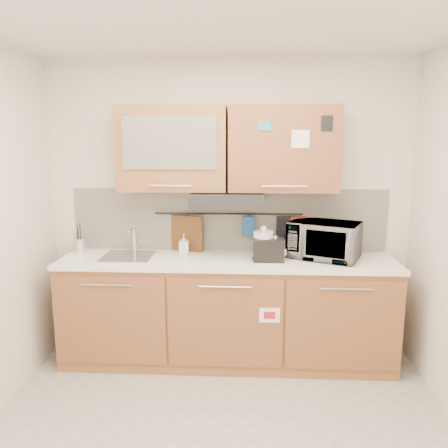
# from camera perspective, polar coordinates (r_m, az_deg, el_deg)

# --- Properties ---
(wall_back) EXTENTS (3.20, 0.00, 3.20)m
(wall_back) POSITION_cam_1_polar(r_m,az_deg,el_deg) (3.92, 0.59, 2.03)
(wall_back) COLOR silver
(wall_back) RESTS_ON ground
(base_cabinet) EXTENTS (2.80, 0.64, 0.88)m
(base_cabinet) POSITION_cam_1_polar(r_m,az_deg,el_deg) (3.86, 0.37, -11.91)
(base_cabinet) COLOR #AA6E3C
(base_cabinet) RESTS_ON floor
(countertop) EXTENTS (2.82, 0.62, 0.04)m
(countertop) POSITION_cam_1_polar(r_m,az_deg,el_deg) (3.70, 0.38, -4.83)
(countertop) COLOR white
(countertop) RESTS_ON base_cabinet
(backsplash) EXTENTS (2.80, 0.02, 0.56)m
(backsplash) POSITION_cam_1_polar(r_m,az_deg,el_deg) (3.92, 0.58, 0.56)
(backsplash) COLOR silver
(backsplash) RESTS_ON countertop
(upper_cabinets) EXTENTS (1.82, 0.37, 0.70)m
(upper_cabinets) POSITION_cam_1_polar(r_m,az_deg,el_deg) (3.70, 0.42, 9.78)
(upper_cabinets) COLOR #AA6E3C
(upper_cabinets) RESTS_ON wall_back
(range_hood) EXTENTS (0.60, 0.46, 0.10)m
(range_hood) POSITION_cam_1_polar(r_m,az_deg,el_deg) (3.65, 0.43, 3.31)
(range_hood) COLOR black
(range_hood) RESTS_ON upper_cabinets
(sink) EXTENTS (0.42, 0.40, 0.26)m
(sink) POSITION_cam_1_polar(r_m,az_deg,el_deg) (3.84, -12.40, -4.12)
(sink) COLOR silver
(sink) RESTS_ON countertop
(utensil_rail) EXTENTS (1.30, 0.02, 0.02)m
(utensil_rail) POSITION_cam_1_polar(r_m,az_deg,el_deg) (3.87, 0.56, 1.34)
(utensil_rail) COLOR black
(utensil_rail) RESTS_ON backsplash
(utensil_crock) EXTENTS (0.13, 0.13, 0.27)m
(utensil_crock) POSITION_cam_1_polar(r_m,az_deg,el_deg) (4.05, -18.26, -2.68)
(utensil_crock) COLOR silver
(utensil_crock) RESTS_ON countertop
(kettle) EXTENTS (0.22, 0.21, 0.29)m
(kettle) POSITION_cam_1_polar(r_m,az_deg,el_deg) (3.65, 5.17, -2.88)
(kettle) COLOR silver
(kettle) RESTS_ON countertop
(toaster) EXTENTS (0.25, 0.15, 0.19)m
(toaster) POSITION_cam_1_polar(r_m,az_deg,el_deg) (3.61, 5.83, -3.35)
(toaster) COLOR black
(toaster) RESTS_ON countertop
(microwave) EXTENTS (0.67, 0.58, 0.31)m
(microwave) POSITION_cam_1_polar(r_m,az_deg,el_deg) (3.77, 12.93, -2.06)
(microwave) COLOR #999999
(microwave) RESTS_ON countertop
(soap_bottle) EXTENTS (0.08, 0.09, 0.18)m
(soap_bottle) POSITION_cam_1_polar(r_m,az_deg,el_deg) (3.83, -5.26, -2.64)
(soap_bottle) COLOR #999999
(soap_bottle) RESTS_ON countertop
(cutting_board) EXTENTS (0.30, 0.12, 0.38)m
(cutting_board) POSITION_cam_1_polar(r_m,az_deg,el_deg) (3.93, -4.86, -1.64)
(cutting_board) COLOR brown
(cutting_board) RESTS_ON utensil_rail
(oven_mitt) EXTENTS (0.11, 0.03, 0.18)m
(oven_mitt) POSITION_cam_1_polar(r_m,az_deg,el_deg) (3.87, 3.22, -0.31)
(oven_mitt) COLOR #21569B
(oven_mitt) RESTS_ON utensil_rail
(dark_pouch) EXTENTS (0.13, 0.06, 0.20)m
(dark_pouch) POSITION_cam_1_polar(r_m,az_deg,el_deg) (3.89, 7.80, -0.50)
(dark_pouch) COLOR black
(dark_pouch) RESTS_ON utensil_rail
(pot_holder) EXTENTS (0.14, 0.07, 0.17)m
(pot_holder) POSITION_cam_1_polar(r_m,az_deg,el_deg) (3.90, 9.69, -0.33)
(pot_holder) COLOR #B32817
(pot_holder) RESTS_ON utensil_rail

